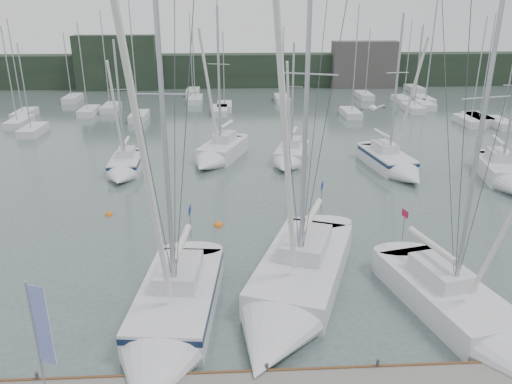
% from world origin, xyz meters
% --- Properties ---
extents(ground, '(160.00, 160.00, 0.00)m').
position_xyz_m(ground, '(0.00, 0.00, 0.00)').
color(ground, '#485755').
rests_on(ground, ground).
extents(far_treeline, '(90.00, 4.00, 5.00)m').
position_xyz_m(far_treeline, '(0.00, 62.00, 2.50)').
color(far_treeline, black).
rests_on(far_treeline, ground).
extents(far_building_left, '(12.00, 3.00, 8.00)m').
position_xyz_m(far_building_left, '(-20.00, 60.00, 4.00)').
color(far_building_left, black).
rests_on(far_building_left, ground).
extents(far_building_right, '(10.00, 3.00, 7.00)m').
position_xyz_m(far_building_right, '(18.00, 60.00, 3.50)').
color(far_building_right, '#43403E').
rests_on(far_building_right, ground).
extents(mast_forest, '(57.29, 27.95, 14.58)m').
position_xyz_m(mast_forest, '(1.42, 42.31, 0.47)').
color(mast_forest, silver).
rests_on(mast_forest, ground).
extents(sailboat_near_left, '(4.13, 10.59, 16.18)m').
position_xyz_m(sailboat_near_left, '(-5.70, -1.58, 0.65)').
color(sailboat_near_left, silver).
rests_on(sailboat_near_left, ground).
extents(sailboat_near_center, '(7.55, 12.37, 16.98)m').
position_xyz_m(sailboat_near_center, '(-0.68, 0.22, 0.62)').
color(sailboat_near_center, silver).
rests_on(sailboat_near_center, ground).
extents(sailboat_near_right, '(5.23, 10.47, 15.90)m').
position_xyz_m(sailboat_near_right, '(6.67, -2.05, 0.57)').
color(sailboat_near_right, silver).
rests_on(sailboat_near_right, ground).
extents(sailboat_mid_a, '(2.45, 6.54, 10.85)m').
position_xyz_m(sailboat_mid_a, '(-11.40, 19.08, 0.55)').
color(sailboat_mid_a, silver).
rests_on(sailboat_mid_a, ground).
extents(sailboat_mid_b, '(5.29, 8.30, 13.27)m').
position_xyz_m(sailboat_mid_b, '(-4.30, 22.00, 0.63)').
color(sailboat_mid_b, silver).
rests_on(sailboat_mid_b, ground).
extents(sailboat_mid_c, '(4.06, 6.84, 10.42)m').
position_xyz_m(sailboat_mid_c, '(1.77, 21.04, 0.55)').
color(sailboat_mid_c, silver).
rests_on(sailboat_mid_c, ground).
extents(sailboat_mid_d, '(3.83, 8.70, 12.77)m').
position_xyz_m(sailboat_mid_d, '(9.86, 18.51, 0.60)').
color(sailboat_mid_d, silver).
rests_on(sailboat_mid_d, ground).
extents(sailboat_mid_e, '(4.12, 8.51, 11.82)m').
position_xyz_m(sailboat_mid_e, '(17.20, 15.41, 0.60)').
color(sailboat_mid_e, silver).
rests_on(sailboat_mid_e, ground).
extents(buoy_a, '(0.55, 0.55, 0.55)m').
position_xyz_m(buoy_a, '(-3.93, 9.22, 0.00)').
color(buoy_a, orange).
rests_on(buoy_a, ground).
extents(buoy_c, '(0.48, 0.48, 0.48)m').
position_xyz_m(buoy_c, '(-10.91, 11.25, 0.00)').
color(buoy_c, orange).
rests_on(buoy_c, ground).
extents(dock_banner, '(0.63, 0.25, 4.33)m').
position_xyz_m(dock_banner, '(-9.26, -4.82, 2.96)').
color(dock_banner, '#A1A3A9').
rests_on(dock_banner, dock).
extents(seagull, '(1.08, 0.53, 0.22)m').
position_xyz_m(seagull, '(2.77, 1.78, 8.61)').
color(seagull, white).
rests_on(seagull, ground).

